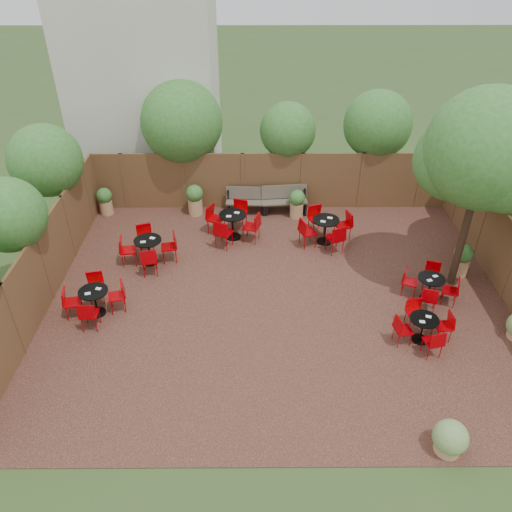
{
  "coord_description": "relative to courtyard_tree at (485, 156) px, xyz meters",
  "views": [
    {
      "loc": [
        -0.63,
        -10.46,
        8.46
      ],
      "look_at": [
        -0.58,
        0.5,
        1.0
      ],
      "focal_mm": 35.26,
      "sensor_mm": 36.0,
      "label": 1
    }
  ],
  "objects": [
    {
      "name": "fence_right",
      "position": [
        1.18,
        -0.62,
        -2.76
      ],
      "size": [
        0.08,
        10.0,
        2.0
      ],
      "primitive_type": "cube",
      "color": "brown",
      "rests_on": "ground"
    },
    {
      "name": "low_shrubs",
      "position": [
        -0.29,
        -4.19,
        -3.41
      ],
      "size": [
        3.33,
        3.73,
        0.72
      ],
      "color": "tan",
      "rests_on": "courtyard_paving"
    },
    {
      "name": "ground",
      "position": [
        -4.82,
        -0.62,
        -3.76
      ],
      "size": [
        80.0,
        80.0,
        0.0
      ],
      "primitive_type": "plane",
      "color": "#354F23",
      "rests_on": "ground"
    },
    {
      "name": "courtyard_tree",
      "position": [
        0.0,
        0.0,
        0.0
      ],
      "size": [
        2.99,
        2.93,
        5.36
      ],
      "rotation": [
        0.0,
        0.0,
        0.35
      ],
      "color": "black",
      "rests_on": "courtyard_paving"
    },
    {
      "name": "fence_back",
      "position": [
        -4.82,
        4.38,
        -2.76
      ],
      "size": [
        12.0,
        0.08,
        2.0
      ],
      "primitive_type": "cube",
      "color": "brown",
      "rests_on": "ground"
    },
    {
      "name": "neighbour_building",
      "position": [
        -9.32,
        7.38,
        0.24
      ],
      "size": [
        5.0,
        4.0,
        8.0
      ],
      "primitive_type": "cube",
      "color": "beige",
      "rests_on": "ground"
    },
    {
      "name": "park_bench_left",
      "position": [
        -5.66,
        4.0,
        -3.28
      ],
      "size": [
        1.47,
        0.55,
        0.89
      ],
      "rotation": [
        0.0,
        0.0,
        -0.06
      ],
      "color": "brown",
      "rests_on": "courtyard_paving"
    },
    {
      "name": "planters",
      "position": [
        -5.47,
        3.04,
        -3.2
      ],
      "size": [
        11.31,
        4.07,
        1.06
      ],
      "color": "tan",
      "rests_on": "courtyard_paving"
    },
    {
      "name": "park_bench_right",
      "position": [
        -4.43,
        4.01,
        -3.25
      ],
      "size": [
        1.57,
        0.65,
        0.95
      ],
      "rotation": [
        0.0,
        0.0,
        0.1
      ],
      "color": "brown",
      "rests_on": "courtyard_paving"
    },
    {
      "name": "bistro_tables",
      "position": [
        -5.27,
        0.6,
        -3.3
      ],
      "size": [
        10.07,
        6.24,
        0.95
      ],
      "color": "black",
      "rests_on": "courtyard_paving"
    },
    {
      "name": "courtyard_paving",
      "position": [
        -4.82,
        -0.62,
        -3.75
      ],
      "size": [
        12.0,
        10.0,
        0.02
      ],
      "primitive_type": "cube",
      "color": "#341C15",
      "rests_on": "ground"
    },
    {
      "name": "fence_left",
      "position": [
        -10.82,
        -0.62,
        -2.76
      ],
      "size": [
        0.08,
        10.0,
        2.0
      ],
      "primitive_type": "cube",
      "color": "brown",
      "rests_on": "ground"
    },
    {
      "name": "overhang_foliage",
      "position": [
        -5.08,
        2.67,
        -1.04
      ],
      "size": [
        15.65,
        10.51,
        2.77
      ],
      "color": "#2E6922",
      "rests_on": "ground"
    }
  ]
}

